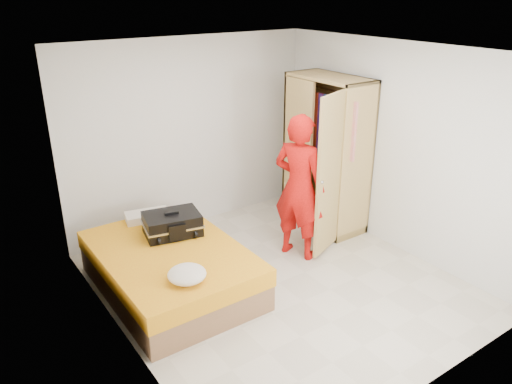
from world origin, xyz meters
TOP-DOWN VIEW (x-y plane):
  - room at (0.00, 0.00)m, footprint 4.00×4.02m
  - bed at (-1.05, 0.60)m, footprint 1.42×2.02m
  - wardrobe at (1.45, 0.85)m, footprint 1.14×1.39m
  - person at (0.62, 0.41)m, footprint 0.66×0.78m
  - suitcase at (-0.85, 0.93)m, footprint 0.73×0.59m
  - round_cushion at (-1.18, -0.07)m, footprint 0.38×0.38m
  - pillow at (-0.93, 1.45)m, footprint 0.57×0.37m

SIDE VIEW (x-z plane):
  - bed at x=-1.05m, z-range 0.00..0.50m
  - pillow at x=-0.93m, z-range 0.50..0.60m
  - round_cushion at x=-1.18m, z-range 0.50..0.64m
  - suitcase at x=-0.85m, z-range 0.48..0.76m
  - person at x=0.62m, z-range 0.00..1.82m
  - wardrobe at x=1.45m, z-range -0.05..2.05m
  - room at x=0.00m, z-range 0.00..2.60m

